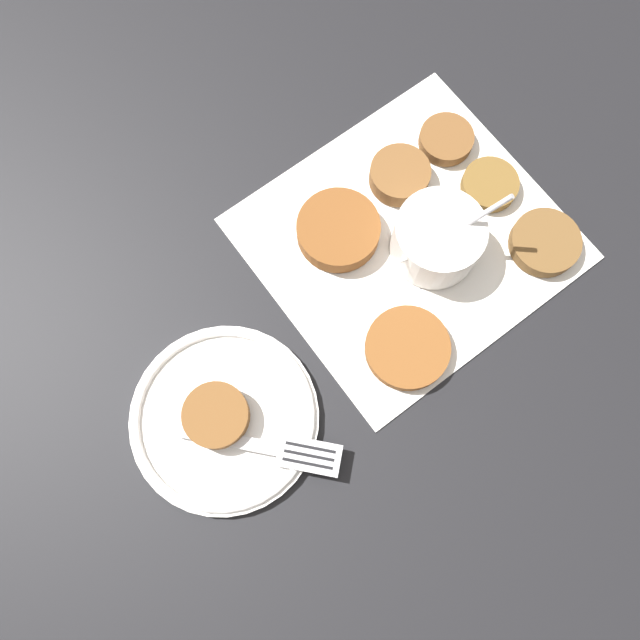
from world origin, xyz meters
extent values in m
plane|color=black|center=(0.00, 0.00, 0.00)|extent=(4.00, 4.00, 0.00)
cube|color=silver|center=(-0.02, 0.02, 0.00)|extent=(0.30, 0.27, 0.00)
cylinder|color=white|center=(-0.03, 0.05, 0.03)|extent=(0.09, 0.09, 0.05)
cylinder|color=gold|center=(-0.03, 0.05, 0.02)|extent=(0.07, 0.07, 0.03)
cone|color=white|center=(0.01, 0.05, 0.05)|extent=(0.02, 0.02, 0.02)
cylinder|color=silver|center=(-0.06, 0.06, 0.06)|extent=(0.06, 0.03, 0.08)
cylinder|color=brown|center=(0.03, -0.02, 0.01)|extent=(0.08, 0.08, 0.02)
cylinder|color=brown|center=(-0.05, -0.03, 0.01)|extent=(0.06, 0.06, 0.02)
cylinder|color=brown|center=(0.06, 0.11, 0.01)|extent=(0.08, 0.08, 0.01)
cylinder|color=brown|center=(-0.12, 0.03, 0.01)|extent=(0.06, 0.06, 0.01)
cylinder|color=brown|center=(-0.12, -0.03, 0.01)|extent=(0.06, 0.06, 0.01)
cylinder|color=brown|center=(-0.12, 0.11, 0.01)|extent=(0.07, 0.07, 0.01)
cylinder|color=white|center=(0.23, 0.06, 0.01)|extent=(0.18, 0.18, 0.01)
torus|color=white|center=(0.23, 0.06, 0.01)|extent=(0.17, 0.17, 0.01)
cylinder|color=brown|center=(0.24, 0.06, 0.02)|extent=(0.06, 0.06, 0.02)
cube|color=silver|center=(0.24, 0.08, 0.02)|extent=(0.07, 0.08, 0.00)
cube|color=silver|center=(0.19, 0.14, 0.02)|extent=(0.06, 0.06, 0.00)
cube|color=black|center=(0.20, 0.14, 0.02)|extent=(0.03, 0.04, 0.00)
cube|color=black|center=(0.19, 0.14, 0.02)|extent=(0.03, 0.04, 0.00)
cube|color=black|center=(0.19, 0.13, 0.02)|extent=(0.03, 0.04, 0.00)
camera|label=1|loc=(0.20, 0.16, 0.59)|focal=35.00mm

